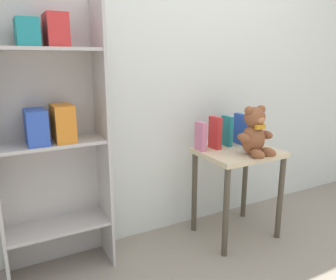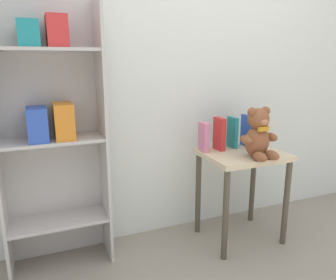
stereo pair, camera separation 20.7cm
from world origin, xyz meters
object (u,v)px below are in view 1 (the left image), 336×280
at_px(display_table, 238,166).
at_px(book_standing_pink, 201,136).
at_px(book_standing_teal, 227,131).
at_px(book_standing_red, 215,133).
at_px(book_standing_blue, 241,129).
at_px(book_standing_orange, 253,128).
at_px(teddy_bear, 255,133).
at_px(bookshelf_side, 49,127).

distance_m(display_table, book_standing_pink, 0.35).
relative_size(display_table, book_standing_teal, 2.94).
distance_m(book_standing_red, book_standing_teal, 0.12).
relative_size(display_table, book_standing_blue, 2.83).
relative_size(book_standing_blue, book_standing_orange, 1.02).
xyz_separation_m(teddy_bear, book_standing_pink, (-0.26, 0.25, -0.05)).
bearing_deg(book_standing_red, teddy_bear, -62.25).
height_order(bookshelf_side, book_standing_orange, bookshelf_side).
relative_size(book_standing_red, book_standing_blue, 1.00).
distance_m(display_table, book_standing_red, 0.29).
distance_m(teddy_bear, book_standing_teal, 0.27).
xyz_separation_m(book_standing_teal, book_standing_blue, (0.12, -0.02, 0.00)).
height_order(bookshelf_side, book_standing_blue, bookshelf_side).
xyz_separation_m(book_standing_pink, book_standing_orange, (0.49, 0.01, 0.01)).
bearing_deg(teddy_bear, book_standing_orange, 49.27).
xyz_separation_m(bookshelf_side, book_standing_orange, (1.47, -0.08, -0.13)).
bearing_deg(book_standing_pink, book_standing_teal, 5.76).
relative_size(book_standing_teal, book_standing_orange, 0.98).
bearing_deg(book_standing_red, bookshelf_side, 173.29).
distance_m(bookshelf_side, book_standing_blue, 1.36).
bearing_deg(display_table, book_standing_teal, 90.00).
relative_size(book_standing_pink, book_standing_teal, 0.91).
xyz_separation_m(bookshelf_side, book_standing_pink, (0.98, -0.09, -0.14)).
xyz_separation_m(display_table, book_standing_teal, (0.00, 0.14, 0.23)).
relative_size(teddy_bear, book_standing_orange, 1.46).
height_order(bookshelf_side, book_standing_pink, bookshelf_side).
relative_size(display_table, book_standing_orange, 2.89).
bearing_deg(book_standing_blue, book_standing_red, -177.79).
bearing_deg(bookshelf_side, book_standing_pink, -5.29).
relative_size(bookshelf_side, display_table, 2.49).
bearing_deg(book_standing_teal, bookshelf_side, 176.02).
height_order(book_standing_pink, book_standing_red, book_standing_red).
height_order(bookshelf_side, book_standing_red, bookshelf_side).
relative_size(book_standing_pink, book_standing_red, 0.88).
distance_m(book_standing_blue, book_standing_orange, 0.12).
xyz_separation_m(book_standing_pink, book_standing_teal, (0.24, 0.02, 0.01)).
relative_size(bookshelf_side, book_standing_blue, 7.06).
height_order(book_standing_teal, book_standing_blue, book_standing_blue).
relative_size(bookshelf_side, book_standing_orange, 7.20).
distance_m(book_standing_pink, book_standing_teal, 0.24).
bearing_deg(book_standing_pink, bookshelf_side, 175.93).
relative_size(bookshelf_side, teddy_bear, 4.92).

